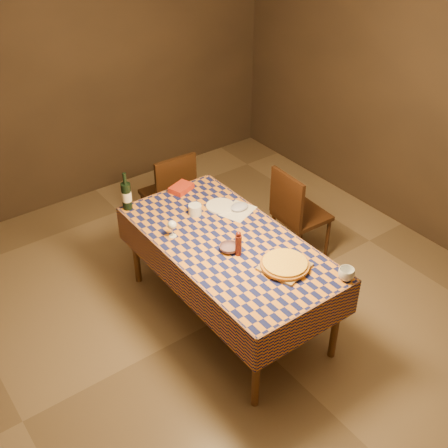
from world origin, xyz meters
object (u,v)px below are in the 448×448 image
object	(u,v)px
dining_table	(228,249)
pizza	(285,264)
wine_bottle	(126,195)
cutting_board	(285,267)
chair_far	(171,192)
chair_right	(295,211)
bowl	(229,248)
white_plate	(220,206)

from	to	relation	value
dining_table	pizza	distance (m)	0.53
pizza	wine_bottle	bearing A→B (deg)	111.24
cutting_board	chair_far	distance (m)	1.74
dining_table	chair_far	distance (m)	1.25
chair_right	wine_bottle	bearing A→B (deg)	156.25
cutting_board	wine_bottle	world-z (taller)	wine_bottle
bowl	white_plate	world-z (taller)	bowl
chair_far	dining_table	bearing A→B (deg)	-100.97
pizza	wine_bottle	world-z (taller)	wine_bottle
white_plate	chair_far	distance (m)	0.84
dining_table	white_plate	size ratio (longest dim) A/B	7.72
pizza	chair_far	distance (m)	1.74
dining_table	wine_bottle	distance (m)	0.96
cutting_board	chair_right	world-z (taller)	chair_right
cutting_board	pizza	world-z (taller)	pizza
pizza	chair_right	xyz separation A→B (m)	(0.82, 0.76, -0.28)
pizza	white_plate	bearing A→B (deg)	83.59
cutting_board	white_plate	size ratio (longest dim) A/B	1.26
cutting_board	dining_table	bearing A→B (deg)	105.10
dining_table	cutting_board	distance (m)	0.52
cutting_board	pizza	size ratio (longest dim) A/B	0.77
white_plate	chair_right	bearing A→B (deg)	-12.41
bowl	chair_right	xyz separation A→B (m)	(1.02, 0.37, -0.27)
bowl	chair_right	bearing A→B (deg)	19.67
dining_table	cutting_board	size ratio (longest dim) A/B	6.13
pizza	chair_far	world-z (taller)	chair_far
wine_bottle	pizza	bearing A→B (deg)	-68.76
pizza	wine_bottle	xyz separation A→B (m)	(-0.53, 1.36, 0.09)
cutting_board	bowl	size ratio (longest dim) A/B	2.05
dining_table	wine_bottle	size ratio (longest dim) A/B	5.58
wine_bottle	chair_right	xyz separation A→B (m)	(1.35, -0.59, -0.37)
bowl	wine_bottle	distance (m)	1.02
chair_right	bowl	bearing A→B (deg)	-160.33
cutting_board	white_plate	world-z (taller)	cutting_board
cutting_board	white_plate	distance (m)	0.93
pizza	bowl	size ratio (longest dim) A/B	2.67
bowl	white_plate	bearing A→B (deg)	60.06
cutting_board	chair_right	xyz separation A→B (m)	(0.82, 0.76, -0.26)
pizza	chair_right	bearing A→B (deg)	42.75
white_plate	chair_right	size ratio (longest dim) A/B	0.26
bowl	wine_bottle	bearing A→B (deg)	108.90
wine_bottle	dining_table	bearing A→B (deg)	-65.41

